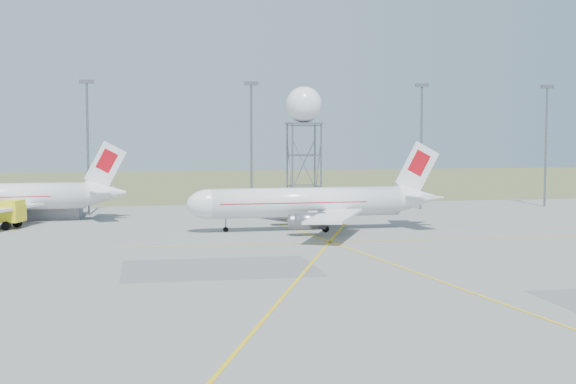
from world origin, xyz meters
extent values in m
plane|color=gray|center=(0.00, 0.00, 0.00)|extent=(400.00, 400.00, 0.00)
cube|color=#5D6B3B|center=(0.00, 140.00, 0.01)|extent=(400.00, 120.00, 0.03)
cube|color=gray|center=(-45.00, 64.00, 1.80)|extent=(18.00, 9.00, 3.60)
cube|color=slate|center=(-45.00, 64.00, 3.75)|extent=(19.00, 10.00, 0.30)
cylinder|color=slate|center=(-35.00, 66.00, 10.00)|extent=(0.36, 0.36, 20.00)
cube|color=slate|center=(-35.00, 66.00, 20.20)|extent=(2.20, 0.50, 0.60)
cylinder|color=slate|center=(-10.00, 66.00, 10.00)|extent=(0.36, 0.36, 20.00)
cube|color=slate|center=(-10.00, 66.00, 20.20)|extent=(2.20, 0.50, 0.60)
cylinder|color=slate|center=(18.00, 66.00, 10.00)|extent=(0.36, 0.36, 20.00)
cube|color=slate|center=(18.00, 66.00, 20.20)|extent=(2.20, 0.50, 0.60)
cylinder|color=slate|center=(40.00, 66.00, 10.00)|extent=(0.36, 0.36, 20.00)
cube|color=slate|center=(40.00, 66.00, 20.20)|extent=(2.20, 0.50, 0.60)
cylinder|color=white|center=(-6.18, 41.99, 3.61)|extent=(24.81, 4.59, 3.80)
ellipsoid|color=white|center=(-18.52, 41.59, 3.61)|extent=(6.20, 3.99, 3.80)
cube|color=black|center=(-19.66, 41.56, 4.18)|extent=(1.51, 2.13, 0.93)
cone|color=white|center=(9.01, 42.48, 3.89)|extent=(5.82, 3.98, 3.80)
cube|color=white|center=(9.01, 42.48, 7.88)|extent=(6.09, 0.48, 7.15)
cube|color=red|center=(9.20, 42.49, 8.55)|extent=(3.28, 0.43, 3.66)
cube|color=white|center=(8.44, 45.50, 4.37)|extent=(3.21, 5.32, 0.17)
cube|color=white|center=(8.63, 39.43, 4.37)|extent=(3.21, 5.32, 0.17)
cube|color=white|center=(-5.03, 50.58, 2.66)|extent=(11.13, 15.57, 0.34)
cube|color=white|center=(-4.48, 33.49, 2.66)|extent=(10.38, 15.73, 0.34)
cylinder|color=slate|center=(-7.31, 47.47, 1.80)|extent=(4.06, 2.31, 2.18)
cylinder|color=slate|center=(-6.95, 36.46, 1.80)|extent=(4.06, 2.31, 2.18)
cube|color=red|center=(-8.08, 41.93, 3.70)|extent=(19.11, 4.45, 0.11)
cylinder|color=black|center=(-16.62, 41.66, 0.43)|extent=(0.69, 0.69, 0.85)
cube|color=black|center=(-4.28, 42.05, 0.43)|extent=(1.13, 5.73, 0.85)
cylinder|color=slate|center=(-4.28, 42.05, 0.85)|extent=(0.24, 0.24, 1.71)
cone|color=white|center=(-32.12, 59.05, 3.88)|extent=(5.89, 4.12, 3.78)
cube|color=white|center=(-32.12, 59.05, 7.84)|extent=(6.06, 0.65, 7.11)
cube|color=red|center=(-31.94, 59.07, 8.51)|extent=(3.27, 0.52, 3.65)
cube|color=white|center=(-32.78, 62.05, 4.35)|extent=(3.33, 5.37, 0.17)
cube|color=white|center=(-32.41, 56.01, 4.35)|extent=(3.33, 5.37, 0.17)
cube|color=white|center=(-46.32, 66.71, 2.65)|extent=(11.39, 15.40, 0.34)
cube|color=black|center=(-45.33, 58.25, 0.43)|extent=(1.29, 5.72, 0.85)
cylinder|color=slate|center=(-45.33, 58.25, 0.85)|extent=(0.24, 0.24, 1.70)
cylinder|color=slate|center=(-5.35, 55.84, 6.96)|extent=(0.26, 0.26, 13.91)
cylinder|color=slate|center=(-1.07, 55.84, 6.96)|extent=(0.26, 0.26, 13.91)
cylinder|color=slate|center=(-1.07, 60.12, 6.96)|extent=(0.26, 0.26, 13.91)
cylinder|color=slate|center=(-5.35, 60.12, 6.96)|extent=(0.26, 0.26, 13.91)
cube|color=slate|center=(-3.21, 57.98, 13.91)|extent=(4.88, 4.88, 0.27)
sphere|color=white|center=(-3.21, 57.98, 16.69)|extent=(5.35, 5.35, 5.35)
cube|color=yellow|center=(-43.86, 50.20, 3.03)|extent=(3.26, 3.54, 1.46)
cube|color=black|center=(-43.16, 49.98, 3.13)|extent=(0.91, 2.62, 1.04)
camera|label=1|loc=(-27.00, -58.90, 12.77)|focal=50.00mm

